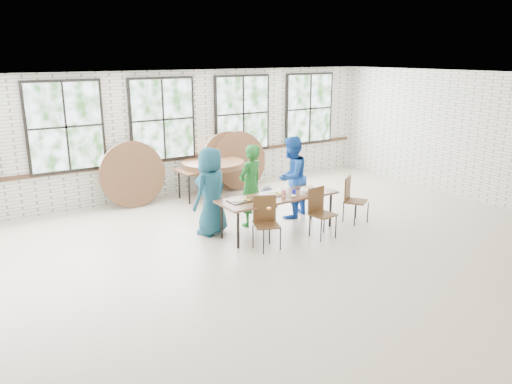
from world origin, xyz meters
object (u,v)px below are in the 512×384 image
Objects in this scene: dining_table at (278,198)px; chair_near_right at (319,208)px; chair_near_left at (266,218)px; storage_table at (213,169)px.

chair_near_right is (0.54, -0.59, -0.13)m from dining_table.
chair_near_left is at bearing -140.92° from dining_table.
chair_near_left and chair_near_right have the same top height.
dining_table is at bearing 60.63° from chair_near_left.
chair_near_right is at bearing 17.82° from chair_near_left.
storage_table is (0.16, 2.93, -0.00)m from dining_table.
chair_near_left reaches higher than dining_table.
dining_table is 1.30× the size of storage_table.
storage_table is (0.80, 3.45, 0.13)m from chair_near_left.
dining_table is at bearing 123.86° from chair_near_right.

